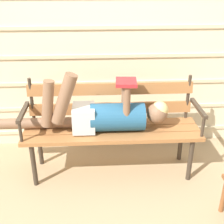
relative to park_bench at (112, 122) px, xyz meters
name	(u,v)px	position (x,y,z in m)	size (l,w,h in m)	color
ground_plane	(113,183)	(0.00, -0.25, -0.52)	(12.00, 12.00, 0.00)	tan
house_siding	(109,27)	(0.00, 0.54, 0.78)	(4.98, 0.08, 2.59)	beige
park_bench	(112,122)	(0.00, 0.00, 0.00)	(1.63, 0.44, 0.91)	#9E6638
reclining_person	(102,114)	(-0.09, -0.07, 0.12)	(1.69, 0.26, 0.58)	#23567A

